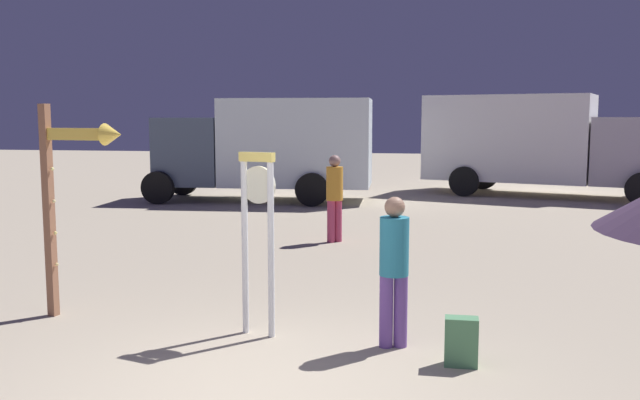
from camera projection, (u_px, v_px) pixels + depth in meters
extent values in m
plane|color=tan|center=(252.00, 396.00, 5.85)|extent=(80.00, 80.00, 0.00)
cylinder|color=white|center=(245.00, 248.00, 7.48)|extent=(0.07, 0.07, 1.91)
cylinder|color=white|center=(271.00, 251.00, 7.33)|extent=(0.07, 0.07, 1.91)
cube|color=#FDE269|center=(257.00, 157.00, 7.28)|extent=(0.42, 0.19, 0.10)
cylinder|color=white|center=(259.00, 185.00, 7.35)|extent=(0.40, 0.15, 0.40)
cube|color=black|center=(260.00, 185.00, 7.37)|extent=(0.07, 0.03, 0.09)
cube|color=black|center=(260.00, 185.00, 7.37)|extent=(0.14, 0.05, 0.09)
cube|color=#986549|center=(49.00, 211.00, 8.09)|extent=(0.12, 0.12, 2.54)
cube|color=#FFD34F|center=(77.00, 134.00, 7.83)|extent=(0.80, 0.19, 0.14)
cone|color=#FFD34F|center=(113.00, 135.00, 7.66)|extent=(0.26, 0.29, 0.25)
sphere|color=#FEDA86|center=(57.00, 264.00, 8.14)|extent=(0.04, 0.04, 0.04)
sphere|color=#FFEC81|center=(55.00, 233.00, 8.09)|extent=(0.04, 0.04, 0.04)
sphere|color=#F1DE92|center=(54.00, 201.00, 8.05)|extent=(0.04, 0.04, 0.04)
sphere|color=#FAF190|center=(52.00, 169.00, 8.00)|extent=(0.04, 0.04, 0.04)
sphere|color=#FED992|center=(51.00, 136.00, 7.96)|extent=(0.04, 0.04, 0.04)
cylinder|color=#6F489D|center=(400.00, 311.00, 7.08)|extent=(0.14, 0.14, 0.76)
cylinder|color=#6F489D|center=(386.00, 311.00, 7.06)|extent=(0.14, 0.14, 0.76)
cylinder|color=teal|center=(394.00, 246.00, 6.99)|extent=(0.30, 0.30, 0.60)
sphere|color=#9D745B|center=(395.00, 207.00, 6.94)|extent=(0.21, 0.21, 0.21)
cube|color=#4F885A|center=(461.00, 342.00, 6.54)|extent=(0.32, 0.18, 0.48)
cube|color=#589561|center=(461.00, 345.00, 6.66)|extent=(0.22, 0.04, 0.21)
cylinder|color=#B93B60|center=(338.00, 221.00, 13.10)|extent=(0.15, 0.15, 0.81)
cylinder|color=#B93B60|center=(331.00, 221.00, 13.02)|extent=(0.15, 0.15, 0.81)
cylinder|color=orange|center=(335.00, 184.00, 12.97)|extent=(0.32, 0.32, 0.64)
sphere|color=gray|center=(335.00, 161.00, 12.92)|extent=(0.22, 0.22, 0.22)
cube|color=white|center=(297.00, 142.00, 19.32)|extent=(4.29, 2.41, 2.44)
cube|color=#48566C|center=(193.00, 151.00, 19.71)|extent=(1.94, 2.16, 1.92)
cube|color=black|center=(162.00, 138.00, 19.77)|extent=(0.14, 1.73, 0.84)
cylinder|color=black|center=(183.00, 180.00, 20.99)|extent=(0.91, 0.31, 0.90)
cylinder|color=black|center=(158.00, 188.00, 18.82)|extent=(0.91, 0.31, 0.90)
cylinder|color=black|center=(321.00, 182.00, 20.49)|extent=(0.91, 0.31, 0.90)
cylinder|color=black|center=(312.00, 190.00, 18.32)|extent=(0.91, 0.31, 0.90)
cube|color=white|center=(508.00, 138.00, 21.08)|extent=(5.32, 3.63, 2.60)
cube|color=#B9B3BA|center=(624.00, 151.00, 19.62)|extent=(2.17, 2.55, 1.93)
cylinder|color=black|center=(464.00, 181.00, 20.69)|extent=(0.93, 0.51, 0.90)
cylinder|color=black|center=(484.00, 176.00, 22.74)|extent=(0.93, 0.51, 0.90)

